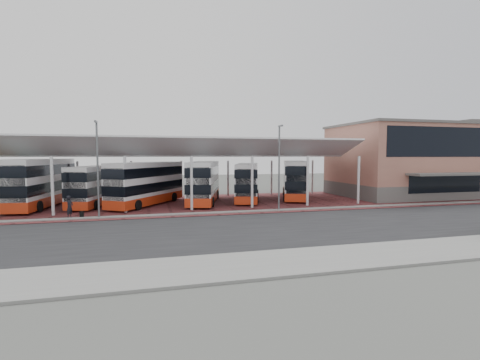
% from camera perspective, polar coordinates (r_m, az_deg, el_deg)
% --- Properties ---
extents(ground, '(140.00, 140.00, 0.00)m').
position_cam_1_polar(ground, '(26.88, 7.20, -7.25)').
color(ground, '#494A46').
extents(road, '(120.00, 14.00, 0.02)m').
position_cam_1_polar(road, '(25.97, 8.03, -7.64)').
color(road, black).
rests_on(road, ground).
extents(forecourt, '(72.00, 16.00, 0.06)m').
position_cam_1_polar(forecourt, '(39.63, 2.91, -3.55)').
color(forecourt, brown).
rests_on(forecourt, ground).
extents(sidewalk, '(120.00, 4.00, 0.14)m').
position_cam_1_polar(sidewalk, '(19.04, 17.52, -11.92)').
color(sidewalk, slate).
rests_on(sidewalk, ground).
extents(north_kerb, '(120.00, 0.80, 0.14)m').
position_cam_1_polar(north_kerb, '(32.61, 3.15, -5.11)').
color(north_kerb, slate).
rests_on(north_kerb, ground).
extents(yellow_line_near, '(120.00, 0.12, 0.01)m').
position_cam_1_polar(yellow_line_near, '(20.70, 14.53, -10.69)').
color(yellow_line_near, gold).
rests_on(yellow_line_near, road).
extents(yellow_line_far, '(120.00, 0.12, 0.01)m').
position_cam_1_polar(yellow_line_far, '(20.96, 14.12, -10.51)').
color(yellow_line_far, gold).
rests_on(yellow_line_far, road).
extents(canopy, '(37.00, 11.63, 7.07)m').
position_cam_1_polar(canopy, '(38.60, -8.93, 4.79)').
color(canopy, silver).
rests_on(canopy, ground).
extents(terminal, '(18.40, 14.40, 9.25)m').
position_cam_1_polar(terminal, '(50.51, 25.98, 2.95)').
color(terminal, '#5B5855').
rests_on(terminal, ground).
extents(lamp_west, '(0.16, 0.90, 8.07)m').
position_cam_1_polar(lamp_west, '(31.04, -22.33, 2.09)').
color(lamp_west, slate).
rests_on(lamp_west, ground).
extents(lamp_east, '(0.16, 0.90, 8.07)m').
position_cam_1_polar(lamp_east, '(32.95, 6.45, 2.46)').
color(lamp_east, slate).
rests_on(lamp_east, ground).
extents(bus_0, '(4.23, 12.01, 4.84)m').
position_cam_1_polar(bus_0, '(40.53, -29.85, -0.44)').
color(bus_0, silver).
rests_on(bus_0, forecourt).
extents(bus_1, '(4.65, 10.24, 4.11)m').
position_cam_1_polar(bus_1, '(39.35, -22.47, -0.86)').
color(bus_1, silver).
rests_on(bus_1, forecourt).
extents(bus_2, '(8.01, 10.53, 4.49)m').
position_cam_1_polar(bus_2, '(37.76, -15.04, -0.60)').
color(bus_2, silver).
rests_on(bus_2, forecourt).
extents(bus_3, '(5.28, 11.26, 4.53)m').
position_cam_1_polar(bus_3, '(38.62, -5.94, -0.36)').
color(bus_3, silver).
rests_on(bus_3, forecourt).
extents(bus_4, '(5.35, 10.54, 4.25)m').
position_cam_1_polar(bus_4, '(40.32, 1.21, -0.36)').
color(bus_4, silver).
rests_on(bus_4, forecourt).
extents(bus_5, '(6.32, 11.17, 4.53)m').
position_cam_1_polar(bus_5, '(43.05, 8.94, 0.06)').
color(bus_5, silver).
rests_on(bus_5, forecourt).
extents(pedestrian, '(0.68, 0.80, 1.87)m').
position_cam_1_polar(pedestrian, '(32.15, -26.16, -3.99)').
color(pedestrian, black).
rests_on(pedestrian, forecourt).
extents(suitcase, '(0.31, 0.22, 0.54)m').
position_cam_1_polar(suitcase, '(32.00, -24.53, -5.18)').
color(suitcase, black).
rests_on(suitcase, forecourt).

